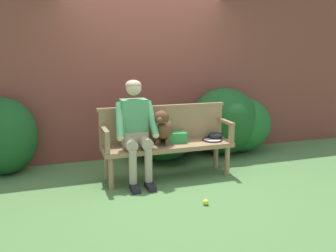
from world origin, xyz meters
The scene contains 16 objects.
ground_plane centered at (0.00, 0.00, 0.00)m, with size 40.00×40.00×0.00m, color #4C753D.
brick_garden_fence centered at (0.00, 1.23, 1.30)m, with size 8.00×0.30×2.60m, color brown.
hedge_bush_mid_left centered at (1.26, 0.82, 0.55)m, with size 1.16×1.02×1.10m, color #194C1E.
hedge_bush_far_right centered at (1.58, 0.84, 0.47)m, with size 1.05×0.92×0.93m, color #1E5B23.
hedge_bush_mid_right centered at (0.17, 0.84, 0.35)m, with size 1.05×1.04×0.70m, color #194C1E.
hedge_bush_far_left centered at (-2.12, 0.87, 0.54)m, with size 0.91×0.86×1.08m, color #194C1E.
garden_bench centered at (0.00, 0.00, 0.41)m, with size 1.77×0.48×0.47m.
bench_backrest centered at (0.00, 0.21, 0.72)m, with size 1.81×0.06×0.50m.
bench_armrest_left_end centered at (-0.85, -0.09, 0.67)m, with size 0.06×0.48×0.28m.
bench_armrest_right_end centered at (0.85, -0.09, 0.67)m, with size 0.06×0.48×0.28m.
person_seated centered at (-0.45, -0.01, 0.74)m, with size 0.56×0.64×1.34m.
dog_on_bench centered at (-0.07, -0.01, 0.71)m, with size 0.37×0.47×0.48m.
tennis_racket centered at (0.66, 0.03, 0.48)m, with size 0.32×0.57×0.03m.
baseball_glove centered at (0.75, 0.08, 0.51)m, with size 0.22×0.17×0.09m, color black.
sports_bag centered at (0.14, 0.08, 0.54)m, with size 0.28×0.20×0.14m, color #2D8E42.
tennis_ball centered at (0.12, -0.99, 0.03)m, with size 0.07×0.07×0.07m, color #CCDB33.
Camera 1 is at (-1.47, -4.42, 1.72)m, focal length 38.24 mm.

